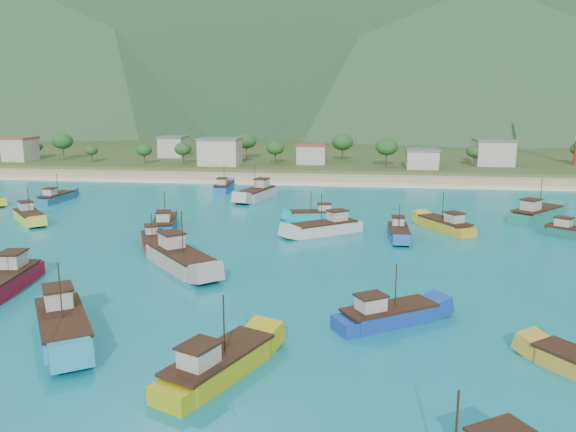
# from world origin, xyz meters

# --- Properties ---
(ground) EXTENTS (600.00, 600.00, 0.00)m
(ground) POSITION_xyz_m (0.00, 0.00, 0.00)
(ground) COLOR #0C7285
(ground) RESTS_ON ground
(beach) EXTENTS (400.00, 18.00, 1.20)m
(beach) POSITION_xyz_m (0.00, 79.00, 0.00)
(beach) COLOR beige
(beach) RESTS_ON ground
(land) EXTENTS (400.00, 110.00, 2.40)m
(land) POSITION_xyz_m (0.00, 140.00, 0.00)
(land) COLOR #385123
(land) RESTS_ON ground
(surf_line) EXTENTS (400.00, 2.50, 0.08)m
(surf_line) POSITION_xyz_m (0.00, 69.50, 0.00)
(surf_line) COLOR white
(surf_line) RESTS_ON ground
(village) EXTENTS (218.95, 29.74, 7.83)m
(village) POSITION_xyz_m (14.48, 101.29, 4.89)
(village) COLOR beige
(village) RESTS_ON ground
(vegetation) EXTENTS (278.14, 25.85, 8.59)m
(vegetation) POSITION_xyz_m (-4.70, 103.35, 5.19)
(vegetation) COLOR #235623
(vegetation) RESTS_ON ground
(boat_1) EXTENTS (2.87, 9.38, 5.52)m
(boat_1) POSITION_xyz_m (11.28, 19.16, 0.61)
(boat_1) COLOR #1B59A2
(boat_1) RESTS_ON ground
(boat_4) EXTENTS (8.23, 10.83, 6.34)m
(boat_4) POSITION_xyz_m (18.79, 24.46, 0.76)
(boat_4) COLOR gold
(boat_4) RESTS_ON ground
(boat_8) EXTENTS (9.51, 9.71, 6.20)m
(boat_8) POSITION_xyz_m (-49.76, 22.02, 0.73)
(boat_8) COLOR yellow
(boat_8) RESTS_ON ground
(boat_9) EXTENTS (10.11, 8.08, 5.99)m
(boat_9) POSITION_xyz_m (8.40, -14.66, 0.70)
(boat_9) COLOR #153EA2
(boat_9) RESTS_ON ground
(boat_10) EXTENTS (6.04, 9.01, 5.17)m
(boat_10) POSITION_xyz_m (-23.30, 9.50, 0.55)
(boat_10) COLOR maroon
(boat_10) RESTS_ON ground
(boat_15) EXTENTS (11.19, 12.00, 7.49)m
(boat_15) POSITION_xyz_m (35.21, 34.53, 0.97)
(boat_15) COLOR #207F67
(boat_15) RESTS_ON ground
(boat_17) EXTENTS (6.83, 13.29, 7.53)m
(boat_17) POSITION_xyz_m (-15.87, 49.17, 0.98)
(boat_17) COLOR #BDB6AC
(boat_17) RESTS_ON ground
(boat_20) EXTENTS (11.08, 9.57, 6.72)m
(boat_20) POSITION_xyz_m (0.42, 19.91, 0.83)
(boat_20) COLOR beige
(boat_20) RESTS_ON ground
(boat_21) EXTENTS (3.28, 10.13, 5.93)m
(boat_21) POSITION_xyz_m (-55.46, 40.43, 0.69)
(boat_21) COLOR #1D698D
(boat_21) RESTS_ON ground
(boat_23) EXTENTS (9.24, 4.53, 5.25)m
(boat_23) POSITION_xyz_m (-2.25, 30.69, 0.56)
(boat_23) COLOR #139CB1
(boat_23) RESTS_ON ground
(boat_24) EXTENTS (7.42, 11.39, 6.51)m
(boat_24) POSITION_xyz_m (-4.38, -26.49, 0.79)
(boat_24) COLOR #AFA714
(boat_24) RESTS_ON ground
(boat_25) EXTENTS (11.49, 12.21, 7.66)m
(boat_25) POSITION_xyz_m (-15.96, -0.36, 1.00)
(boat_25) COLOR #A59C94
(boat_25) RESTS_ON ground
(boat_27) EXTENTS (5.81, 11.19, 6.34)m
(boat_27) POSITION_xyz_m (-25.09, 19.64, 0.76)
(boat_27) COLOR #1D6BA9
(boat_27) RESTS_ON ground
(boat_29) EXTENTS (5.11, 12.39, 7.11)m
(boat_29) POSITION_xyz_m (-31.97, -10.84, 0.90)
(boat_29) COLOR #A61226
(boat_29) RESTS_ON ground
(boat_30) EXTENTS (9.98, 12.27, 7.31)m
(boat_30) POSITION_xyz_m (-19.51, -21.24, 0.94)
(boat_30) COLOR teal
(boat_30) RESTS_ON ground
(boat_31) EXTENTS (9.30, 7.96, 5.62)m
(boat_31) POSITION_xyz_m (37.21, 22.21, 0.63)
(boat_31) COLOR #1A6558
(boat_31) RESTS_ON ground
(boat_32) EXTENTS (3.65, 10.56, 6.15)m
(boat_32) POSITION_xyz_m (-25.31, 58.40, 0.72)
(boat_32) COLOR blue
(boat_32) RESTS_ON ground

